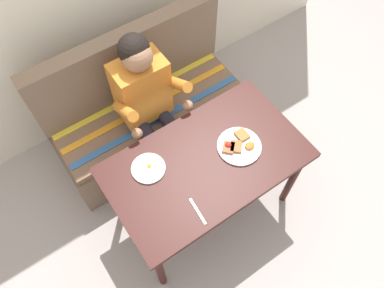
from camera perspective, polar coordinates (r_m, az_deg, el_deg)
ground_plane at (r=2.93m, az=1.68°, el=-9.25°), size 8.00×8.00×0.00m
table at (r=2.34m, az=2.08°, el=-3.51°), size 1.20×0.70×0.73m
couch at (r=2.96m, az=-6.77°, el=4.64°), size 1.44×0.56×1.00m
person at (r=2.52m, az=-6.68°, el=6.80°), size 0.45×0.61×1.21m
plate_breakfast at (r=2.32m, az=6.96°, el=-0.23°), size 0.27×0.27×0.05m
plate_eggs at (r=2.25m, az=-6.55°, el=-3.62°), size 0.20×0.20×0.04m
fork at (r=2.13m, az=0.86°, el=-10.01°), size 0.03×0.17×0.00m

